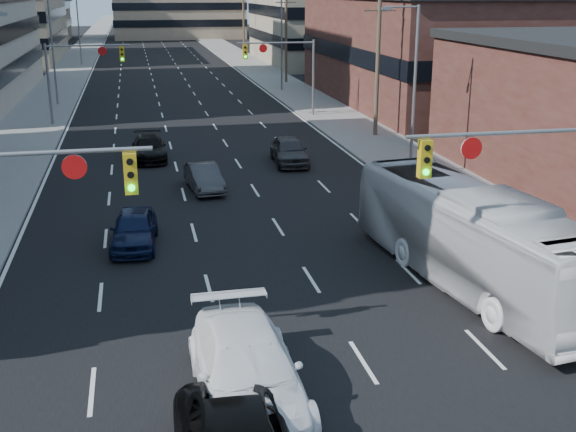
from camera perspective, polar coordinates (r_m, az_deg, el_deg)
The scene contains 22 objects.
road_surface at distance 141.19m, azimuth -10.65°, elevation 13.27°, with size 18.00×300.00×0.02m, color black.
sidewalk_left at distance 141.34m, azimuth -15.44°, elevation 12.98°, with size 5.00×300.00×0.15m, color slate.
sidewalk_right at distance 141.97m, azimuth -5.89°, elevation 13.52°, with size 5.00×300.00×0.15m, color slate.
storefront_right_mid at distance 67.09m, azimuth 12.93°, elevation 12.59°, with size 20.00×30.00×9.00m, color #472119.
office_right_far at distance 102.97m, azimuth 4.49°, elevation 15.93°, with size 22.00×28.00×14.00m, color gray.
bg_block_right at distance 145.35m, azimuth 2.42°, elevation 16.03°, with size 22.00×22.00×12.00m, color gray.
signal_near_right at distance 22.61m, azimuth 18.53°, elevation 2.66°, with size 6.59×0.33×6.00m.
signal_far_left at distance 56.20m, azimuth -16.12°, elevation 11.27°, with size 6.09×0.33×6.00m.
signal_far_right at distance 57.24m, azimuth -0.28°, elevation 12.04°, with size 6.09×0.33×6.00m.
utility_pole_block at distance 49.64m, azimuth 7.13°, elevation 12.78°, with size 2.20×0.28×11.00m.
utility_pole_midblock at distance 78.57m, azimuth -0.16°, elevation 14.61°, with size 2.20×0.28×11.00m.
utility_pole_distant at distance 108.08m, azimuth -3.53°, elevation 15.38°, with size 2.20×0.28×11.00m.
streetlight_left_mid at distance 66.29m, azimuth -17.99°, elevation 12.62°, with size 2.03×0.22×9.00m.
streetlight_left_far at distance 101.12m, azimuth -16.13°, elevation 14.19°, with size 2.03×0.22×9.00m.
streetlight_right_near at distance 38.80m, azimuth 9.76°, elevation 10.29°, with size 2.03×0.22×9.00m.
streetlight_right_far at distance 72.37m, azimuth -0.64°, elevation 13.79°, with size 2.03×0.22×9.00m.
white_van at distance 18.02m, azimuth -3.25°, elevation -12.05°, with size 2.49×6.13×1.78m, color white.
transit_bus at distance 25.20m, azimuth 14.46°, elevation -1.69°, with size 2.89×12.34×3.44m, color silver.
sedan_blue at distance 29.07m, azimuth -12.07°, elevation -1.01°, with size 1.72×4.27×1.46m, color black.
sedan_grey_center at distance 36.67m, azimuth -6.65°, elevation 3.03°, with size 1.41×4.05×1.34m, color #363638.
sedan_black_far at distance 43.94m, azimuth -10.92°, elevation 5.29°, with size 1.95×4.81×1.40m, color black.
sedan_grey_right at distance 42.06m, azimuth 0.10°, elevation 5.20°, with size 1.87×4.64×1.58m, color #303032.
Camera 1 is at (-3.86, -10.80, 9.77)m, focal length 45.00 mm.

